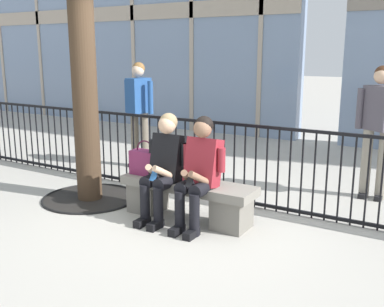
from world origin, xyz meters
The scene contains 8 objects.
ground_plane centered at (0.00, 0.00, 0.00)m, with size 60.00×60.00×0.00m, color #B2ADA3.
stone_bench centered at (0.00, 0.00, 0.27)m, with size 1.60×0.44×0.45m.
seated_person_with_phone centered at (-0.23, -0.13, 0.65)m, with size 0.52×0.66×1.21m.
seated_person_companion centered at (0.23, -0.13, 0.65)m, with size 0.52×0.66×1.21m.
handbag_on_bench centered at (-0.58, -0.01, 0.60)m, with size 0.35×0.19×0.41m.
bystander_at_railing centered at (1.67, 1.91, 1.00)m, with size 0.55×0.40×1.71m.
bystander_further_back centered at (-1.94, 1.65, 1.00)m, with size 0.55×0.41×1.71m.
plaza_railing centered at (0.00, 0.76, 0.52)m, with size 9.61×0.04×1.03m.
Camera 1 is at (2.59, -4.20, 1.89)m, focal length 42.50 mm.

